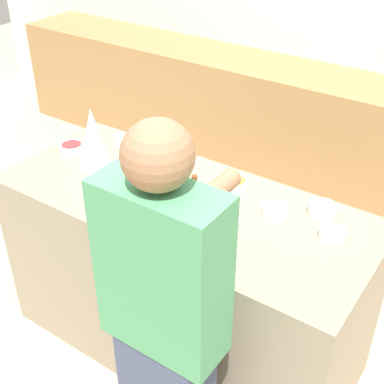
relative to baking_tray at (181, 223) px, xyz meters
name	(u,v)px	position (x,y,z in m)	size (l,w,h in m)	color
ground_plane	(184,341)	(-0.10, 0.16, -0.95)	(12.00, 12.00, 0.00)	#C6B28E
wall_back	(365,15)	(-0.10, 2.42, 0.35)	(8.00, 0.05, 2.60)	white
back_cabinet_block	(331,137)	(-0.10, 2.10, -0.49)	(6.00, 0.60, 0.91)	#9E7547
kitchen_island	(184,277)	(-0.10, 0.16, -0.48)	(1.79, 0.77, 0.95)	gray
baking_tray	(181,223)	(0.00, 0.00, 0.00)	(0.44, 0.32, 0.01)	#9E9EA8
gingerbread_house	(181,204)	(0.00, 0.00, 0.10)	(0.21, 0.17, 0.24)	brown
decorative_tree	(93,138)	(-0.65, 0.16, 0.15)	(0.17, 0.17, 0.32)	silver
candy_bowl_front_corner	(235,183)	(0.04, 0.39, 0.02)	(0.12, 0.12, 0.04)	white
candy_bowl_far_left	(323,209)	(0.47, 0.41, 0.02)	(0.13, 0.13, 0.04)	silver
candy_bowl_behind_tray	(122,139)	(-0.70, 0.42, 0.02)	(0.10, 0.10, 0.04)	silver
candy_bowl_near_tray_left	(275,211)	(0.30, 0.29, 0.02)	(0.12, 0.12, 0.04)	silver
candy_bowl_near_tray_right	(332,233)	(0.57, 0.28, 0.02)	(0.11, 0.11, 0.04)	white
candy_bowl_far_right	(130,174)	(-0.43, 0.16, 0.02)	(0.13, 0.13, 0.04)	white
candy_bowl_beside_tree	(72,147)	(-0.86, 0.20, 0.02)	(0.13, 0.13, 0.04)	white
cookbook	(143,157)	(-0.50, 0.36, 0.01)	(0.18, 0.15, 0.02)	#3F598C
person	(165,327)	(0.26, -0.46, -0.08)	(0.44, 0.55, 1.68)	#424C6B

